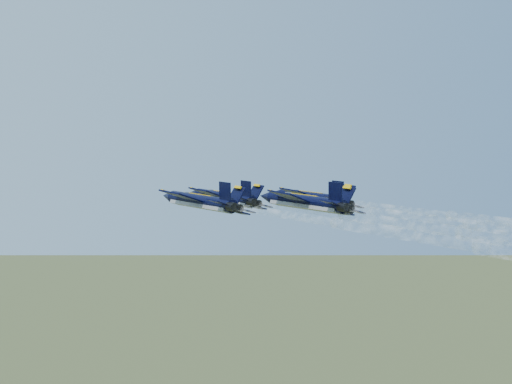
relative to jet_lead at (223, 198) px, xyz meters
name	(u,v)px	position (x,y,z in m)	size (l,w,h in m)	color
jet_lead	(223,198)	(0.00, 0.00, 0.00)	(12.69, 17.41, 4.72)	black
jet_left	(200,202)	(-8.44, -12.45, 0.00)	(12.69, 17.41, 4.72)	black
jet_right	(311,198)	(10.98, -6.75, 0.00)	(12.69, 17.41, 4.72)	black
jet_slot	(304,202)	(3.03, -19.35, 0.00)	(12.69, 17.41, 4.72)	black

